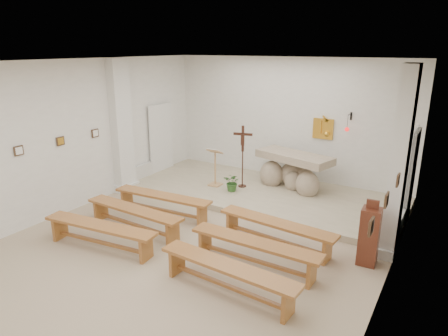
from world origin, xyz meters
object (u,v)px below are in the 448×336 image
Objects in this scene: bench_right_front at (276,228)px; bench_right_third at (228,272)px; lectern at (215,167)px; bench_right_second at (255,247)px; altar at (293,173)px; bench_left_second at (134,214)px; crucifix_stand at (243,152)px; bench_left_third at (100,230)px; donation_pedestal at (369,236)px; bench_left_front at (162,200)px.

bench_right_front is 1.86m from bench_right_third.
lectern is 4.02m from bench_right_second.
altar is at bearing 24.01° from lectern.
bench_right_third is (0.00, -0.93, 0.00)m from bench_right_second.
bench_left_second and bench_right_third have the same top height.
crucifix_stand is 0.67× the size of bench_right_front.
bench_right_front is 1.01× the size of bench_right_second.
lectern is (-1.86, -0.90, 0.12)m from altar.
bench_right_third is at bearing -6.70° from bench_left_third.
crucifix_stand is at bearing 119.29° from bench_right_third.
altar is 4.87m from bench_right_third.
bench_right_front is at bearing -38.81° from lectern.
bench_right_third is at bearing -84.76° from bench_right_front.
altar is 0.88× the size of bench_left_second.
altar is 0.87× the size of bench_right_front.
crucifix_stand is 3.17m from bench_right_front.
crucifix_stand reaches higher than altar.
crucifix_stand is 0.68× the size of bench_right_third.
bench_right_second is (2.70, -2.97, -0.28)m from lectern.
crucifix_stand is at bearing 122.20° from bench_right_second.
lectern reaches higher than bench_right_second.
donation_pedestal is 0.50× the size of bench_right_third.
altar is 3.55m from bench_left_front.
bench_left_third is (-0.82, -4.19, -0.72)m from crucifix_stand.
crucifix_stand is at bearing 66.56° from bench_left_front.
donation_pedestal is 2.69m from bench_right_third.
bench_right_front is at bearing -64.08° from crucifix_stand.
donation_pedestal is at bearing -32.09° from altar.
crucifix_stand reaches higher than bench_right_third.
donation_pedestal is at bearing 13.11° from bench_right_front.
bench_right_second is (0.00, -0.93, 0.00)m from bench_right_front.
donation_pedestal reaches higher than bench_right_second.
lectern is at bearing 81.96° from bench_left_front.
bench_right_front is 1.00× the size of bench_left_third.
altar is 3.96m from bench_right_second.
bench_left_second is (-0.14, -2.97, -0.28)m from lectern.
donation_pedestal reaches higher than bench_right_front.
donation_pedestal is 4.53m from bench_left_front.
bench_right_front is 3.40m from bench_left_third.
lectern is at bearing 89.23° from bench_left_second.
crucifix_stand is 0.68× the size of bench_left_front.
donation_pedestal is 0.50× the size of bench_left_third.
bench_right_second is at bearing -84.76° from bench_right_front.
bench_left_front is 1.86m from bench_left_third.
crucifix_stand is 0.68× the size of bench_left_second.
altar is 4.35m from bench_left_second.
bench_right_second is at bearing -62.78° from altar.
bench_left_second is at bearing -102.47° from altar.
bench_left_third is at bearing -94.08° from bench_left_front.
bench_left_front is (-0.82, -2.33, -0.72)m from crucifix_stand.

